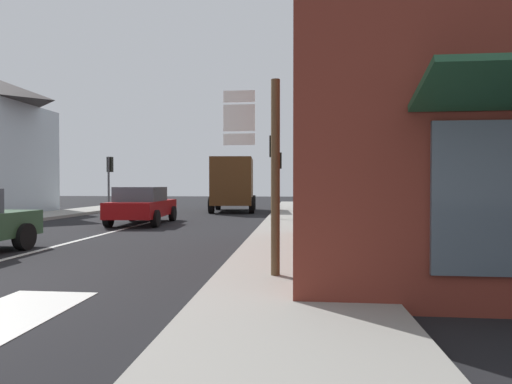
{
  "coord_description": "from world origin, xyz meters",
  "views": [
    {
      "loc": [
        6.05,
        -5.68,
        1.56
      ],
      "look_at": [
        4.5,
        10.39,
        1.28
      ],
      "focal_mm": 29.64,
      "sensor_mm": 36.0,
      "label": 1
    }
  ],
  "objects_px": {
    "delivery_truck": "(233,183)",
    "traffic_light_far_left": "(110,171)",
    "sedan_far": "(142,205)",
    "traffic_light_far_right": "(279,168)",
    "route_sign_post": "(275,162)",
    "traffic_light_near_right": "(273,158)"
  },
  "relations": [
    {
      "from": "route_sign_post",
      "to": "traffic_light_near_right",
      "type": "xyz_separation_m",
      "value": [
        -0.67,
        11.18,
        0.78
      ]
    },
    {
      "from": "delivery_truck",
      "to": "traffic_light_far_left",
      "type": "height_order",
      "value": "traffic_light_far_left"
    },
    {
      "from": "sedan_far",
      "to": "route_sign_post",
      "type": "height_order",
      "value": "route_sign_post"
    },
    {
      "from": "sedan_far",
      "to": "route_sign_post",
      "type": "xyz_separation_m",
      "value": [
        5.76,
        -9.58,
        1.15
      ]
    },
    {
      "from": "delivery_truck",
      "to": "traffic_light_near_right",
      "type": "xyz_separation_m",
      "value": [
        2.65,
        -6.38,
        1.04
      ]
    },
    {
      "from": "delivery_truck",
      "to": "traffic_light_far_right",
      "type": "height_order",
      "value": "traffic_light_far_right"
    },
    {
      "from": "delivery_truck",
      "to": "traffic_light_near_right",
      "type": "bearing_deg",
      "value": -67.43
    },
    {
      "from": "sedan_far",
      "to": "traffic_light_far_right",
      "type": "height_order",
      "value": "traffic_light_far_right"
    },
    {
      "from": "route_sign_post",
      "to": "delivery_truck",
      "type": "bearing_deg",
      "value": 100.7
    },
    {
      "from": "sedan_far",
      "to": "traffic_light_far_left",
      "type": "distance_m",
      "value": 9.56
    },
    {
      "from": "delivery_truck",
      "to": "route_sign_post",
      "type": "xyz_separation_m",
      "value": [
        3.32,
        -17.56,
        0.26
      ]
    },
    {
      "from": "sedan_far",
      "to": "traffic_light_far_right",
      "type": "bearing_deg",
      "value": 55.87
    },
    {
      "from": "traffic_light_far_right",
      "to": "route_sign_post",
      "type": "bearing_deg",
      "value": -87.77
    },
    {
      "from": "sedan_far",
      "to": "traffic_light_far_right",
      "type": "distance_m",
      "value": 9.24
    },
    {
      "from": "sedan_far",
      "to": "delivery_truck",
      "type": "distance_m",
      "value": 8.39
    },
    {
      "from": "route_sign_post",
      "to": "traffic_light_far_left",
      "type": "bearing_deg",
      "value": 121.51
    },
    {
      "from": "sedan_far",
      "to": "delivery_truck",
      "type": "height_order",
      "value": "delivery_truck"
    },
    {
      "from": "sedan_far",
      "to": "traffic_light_far_left",
      "type": "relative_size",
      "value": 1.34
    },
    {
      "from": "delivery_truck",
      "to": "sedan_far",
      "type": "bearing_deg",
      "value": -107.0
    },
    {
      "from": "sedan_far",
      "to": "delivery_truck",
      "type": "bearing_deg",
      "value": 73.0
    },
    {
      "from": "traffic_light_near_right",
      "to": "route_sign_post",
      "type": "bearing_deg",
      "value": -86.59
    },
    {
      "from": "sedan_far",
      "to": "traffic_light_far_right",
      "type": "xyz_separation_m",
      "value": [
        5.09,
        7.51,
        1.73
      ]
    }
  ]
}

